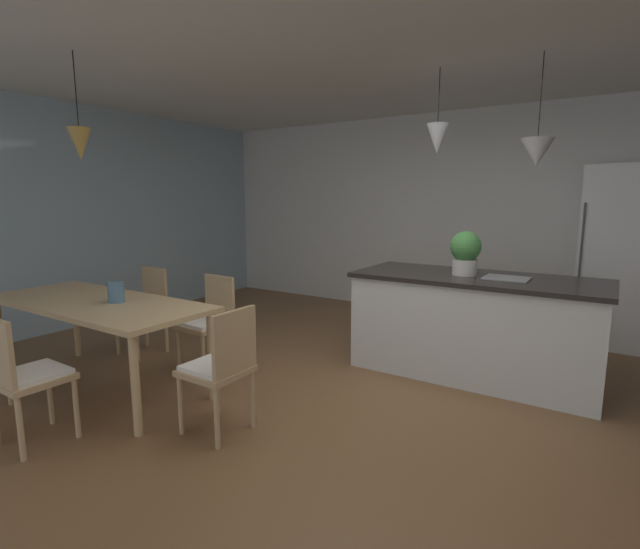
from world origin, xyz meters
name	(u,v)px	position (x,y,z in m)	size (l,w,h in m)	color
ground_plane	(363,411)	(0.00, 0.00, -0.02)	(10.00, 8.40, 0.04)	brown
ceiling_slab	(370,18)	(0.00, 0.00, 2.76)	(10.00, 8.40, 0.12)	silver
wall_back_kitchen	(481,216)	(0.00, 3.26, 1.35)	(10.00, 0.12, 2.70)	silver
window_wall_left_glazing	(60,218)	(-4.06, 0.00, 1.35)	(0.06, 8.40, 2.70)	#9EB7C6
dining_table	(97,309)	(-2.04, -0.84, 0.68)	(2.07, 0.84, 0.75)	tan
chair_far_left	(145,307)	(-2.50, -0.05, 0.47)	(0.41, 0.41, 0.87)	tan
chair_near_right	(24,374)	(-1.57, -1.63, 0.47)	(0.41, 0.41, 0.87)	tan
chair_kitchen_end	(221,366)	(-0.63, -0.84, 0.47)	(0.40, 0.40, 0.87)	tan
chair_far_right	(209,320)	(-1.57, -0.05, 0.47)	(0.43, 0.43, 0.87)	tan
kitchen_island	(474,324)	(0.50, 1.17, 0.46)	(2.11, 0.92, 0.91)	silver
refrigerator	(617,257)	(1.52, 2.86, 0.96)	(0.71, 0.67, 1.92)	silver
pendant_over_table	(80,144)	(-2.13, -0.81, 2.00)	(0.18, 0.18, 0.83)	black
pendant_over_island_main	(437,139)	(0.09, 1.17, 2.10)	(0.19, 0.19, 0.73)	black
pendant_over_island_aux	(537,152)	(0.91, 1.17, 1.94)	(0.26, 0.26, 0.87)	black
potted_plant_on_island	(465,252)	(0.39, 1.17, 1.11)	(0.27, 0.27, 0.39)	beige
vase_on_dining_table	(116,292)	(-1.84, -0.79, 0.83)	(0.13, 0.13, 0.17)	slate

